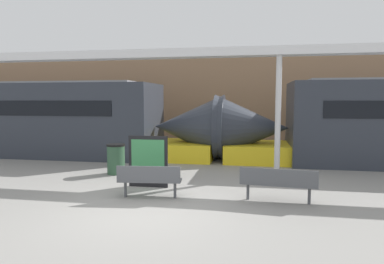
# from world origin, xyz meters

# --- Properties ---
(ground_plane) EXTENTS (60.00, 60.00, 0.00)m
(ground_plane) POSITION_xyz_m (0.00, 0.00, 0.00)
(ground_plane) COLOR gray
(station_wall) EXTENTS (56.00, 0.20, 5.00)m
(station_wall) POSITION_xyz_m (0.00, 11.18, 2.50)
(station_wall) COLOR #937051
(station_wall) RESTS_ON ground_plane
(train_right) EXTENTS (19.94, 2.93, 3.20)m
(train_right) POSITION_xyz_m (-8.90, 6.88, 1.52)
(train_right) COLOR #2D333D
(train_right) RESTS_ON ground_plane
(bench_near) EXTENTS (1.59, 0.60, 0.83)m
(bench_near) POSITION_xyz_m (-0.18, 1.04, 0.50)
(bench_near) COLOR #4C4F54
(bench_near) RESTS_ON ground_plane
(bench_far) EXTENTS (1.81, 0.61, 0.83)m
(bench_far) POSITION_xyz_m (2.90, 1.23, 0.50)
(bench_far) COLOR #4C4F54
(bench_far) RESTS_ON ground_plane
(trash_bin) EXTENTS (0.60, 0.60, 0.98)m
(trash_bin) POSITION_xyz_m (-2.10, 3.57, 0.49)
(trash_bin) COLOR #2D5138
(trash_bin) RESTS_ON ground_plane
(poster_board) EXTENTS (1.11, 0.07, 1.43)m
(poster_board) POSITION_xyz_m (-0.55, 2.12, 0.72)
(poster_board) COLOR black
(poster_board) RESTS_ON ground_plane
(support_column_near) EXTENTS (0.19, 0.19, 3.83)m
(support_column_near) POSITION_xyz_m (3.10, 4.51, 1.91)
(support_column_near) COLOR silver
(support_column_near) RESTS_ON ground_plane
(canopy_beam) EXTENTS (28.00, 0.60, 0.28)m
(canopy_beam) POSITION_xyz_m (3.10, 4.51, 3.97)
(canopy_beam) COLOR silver
(canopy_beam) RESTS_ON support_column_near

